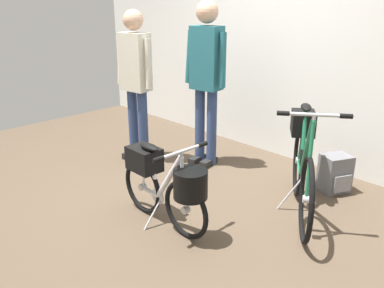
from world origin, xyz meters
name	(u,v)px	position (x,y,z in m)	size (l,w,h in m)	color
ground_plane	(168,203)	(0.00, 0.00, 0.00)	(6.55, 6.55, 0.00)	brown
back_wall	(289,33)	(0.00, 1.82, 1.41)	(6.55, 0.10, 2.83)	white
folding_bike_foreground	(166,182)	(0.28, -0.25, 0.40)	(1.03, 0.53, 0.74)	black
display_bike_left	(302,162)	(0.90, 0.76, 0.45)	(0.88, 1.21, 1.01)	black
visitor_near_wall	(206,73)	(-0.43, 0.95, 1.03)	(0.53, 0.31, 1.77)	navy
visitor_browsing	(136,77)	(-1.08, 0.51, 0.96)	(0.53, 0.31, 1.67)	navy
backpack_on_floor	(335,174)	(0.95, 1.33, 0.18)	(0.32, 0.33, 0.37)	slate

